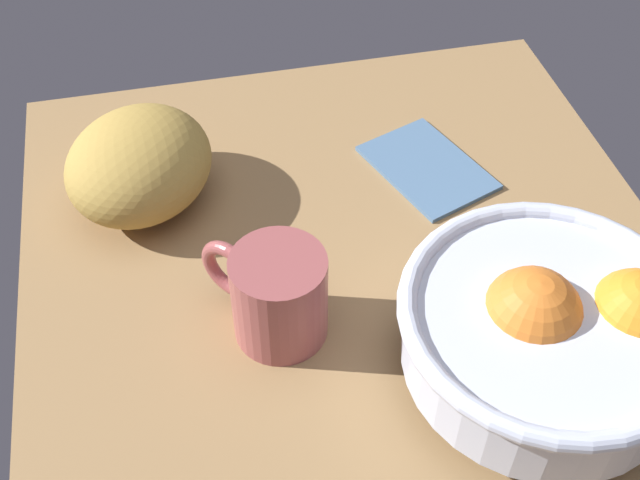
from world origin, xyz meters
TOP-DOWN VIEW (x-y plane):
  - ground_plane at (0.00, 0.00)cm, footprint 73.98×60.61cm
  - fruit_bowl at (-10.18, -11.93)cm, footprint 23.51×23.51cm
  - bread_loaf at (18.05, 18.09)cm, footprint 20.36×19.67cm
  - napkin_folded at (16.10, -10.89)cm, footprint 15.59×13.15cm
  - mug at (-0.76, 8.11)cm, footprint 10.47×10.07cm

SIDE VIEW (x-z plane):
  - ground_plane at x=0.00cm, z-range -3.00..0.00cm
  - napkin_folded at x=16.10cm, z-range 0.00..0.98cm
  - mug at x=-0.76cm, z-range 0.00..8.61cm
  - bread_loaf at x=18.05cm, z-range 0.00..9.03cm
  - fruit_bowl at x=-10.18cm, z-range 0.40..11.17cm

